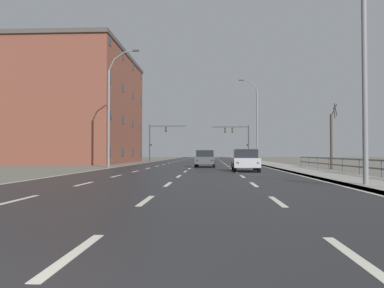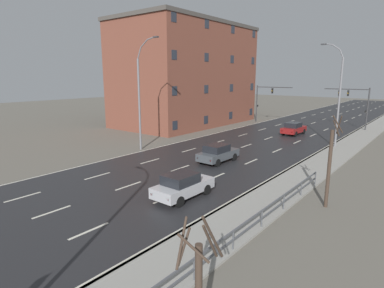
% 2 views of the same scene
% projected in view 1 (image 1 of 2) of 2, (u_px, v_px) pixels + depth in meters
% --- Properties ---
extents(ground_plane, '(160.00, 160.00, 0.12)m').
position_uv_depth(ground_plane, '(197.00, 163.00, 50.73)').
color(ground_plane, '#666056').
extents(road_asphalt_strip, '(14.00, 120.00, 0.03)m').
position_uv_depth(road_asphalt_strip, '(200.00, 161.00, 62.70)').
color(road_asphalt_strip, '#232326').
rests_on(road_asphalt_strip, ground).
extents(sidewalk_right, '(3.00, 120.00, 0.12)m').
position_uv_depth(sidewalk_right, '(251.00, 161.00, 62.31)').
color(sidewalk_right, gray).
rests_on(sidewalk_right, ground).
extents(guardrail, '(0.07, 26.61, 1.00)m').
position_uv_depth(guardrail, '(360.00, 164.00, 20.61)').
color(guardrail, '#515459').
rests_on(guardrail, ground).
extents(street_lamp_foreground, '(2.33, 0.24, 10.19)m').
position_uv_depth(street_lamp_foreground, '(361.00, 56.00, 14.44)').
color(street_lamp_foreground, slate).
rests_on(street_lamp_foreground, ground).
extents(street_lamp_midground, '(2.34, 0.24, 10.56)m').
position_uv_depth(street_lamp_midground, '(256.00, 122.00, 47.36)').
color(street_lamp_midground, slate).
rests_on(street_lamp_midground, ground).
extents(street_lamp_left_bank, '(2.88, 0.24, 10.85)m').
position_uv_depth(street_lamp_left_bank, '(111.00, 110.00, 34.91)').
color(street_lamp_left_bank, slate).
rests_on(street_lamp_left_bank, ground).
extents(traffic_signal_right, '(5.89, 0.36, 5.79)m').
position_uv_depth(traffic_signal_right, '(239.00, 136.00, 61.02)').
color(traffic_signal_right, '#38383A').
rests_on(traffic_signal_right, ground).
extents(traffic_signal_left, '(5.85, 0.36, 5.86)m').
position_uv_depth(traffic_signal_left, '(157.00, 137.00, 60.29)').
color(traffic_signal_left, '#38383A').
rests_on(traffic_signal_left, ground).
extents(car_mid_centre, '(1.95, 4.16, 1.57)m').
position_uv_depth(car_mid_centre, '(207.00, 157.00, 52.18)').
color(car_mid_centre, maroon).
rests_on(car_mid_centre, ground).
extents(car_far_right, '(1.89, 4.13, 1.57)m').
position_uv_depth(car_far_right, '(245.00, 160.00, 26.89)').
color(car_far_right, '#B7B7BC').
rests_on(car_far_right, ground).
extents(car_near_left, '(1.90, 4.13, 1.57)m').
position_uv_depth(car_near_left, '(205.00, 158.00, 35.20)').
color(car_near_left, '#474C51').
rests_on(car_near_left, ground).
extents(brick_building, '(12.45, 22.10, 15.01)m').
position_uv_depth(brick_building, '(84.00, 108.00, 52.37)').
color(brick_building, brown).
rests_on(brick_building, ground).
extents(bare_tree_mid, '(0.63, 1.02, 5.31)m').
position_uv_depth(bare_tree_mid, '(332.00, 139.00, 30.60)').
color(bare_tree_mid, '#423328').
rests_on(bare_tree_mid, ground).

